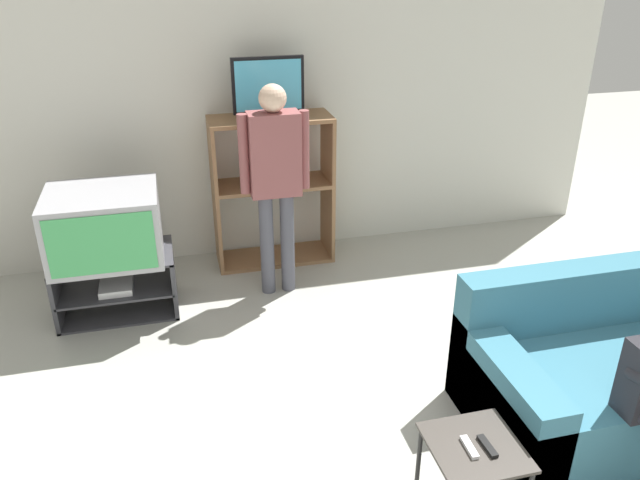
{
  "coord_description": "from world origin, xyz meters",
  "views": [
    {
      "loc": [
        -0.77,
        -1.2,
        2.58
      ],
      "look_at": [
        0.09,
        2.2,
        0.9
      ],
      "focal_mm": 35.0,
      "sensor_mm": 36.0,
      "label": 1
    }
  ],
  "objects_px": {
    "couch": "(603,376)",
    "television_main": "(104,225)",
    "remote_control_black": "(487,446)",
    "media_shelf": "(272,190)",
    "person_standing_adult": "(275,172)",
    "snack_table": "(474,454)",
    "remote_control_white": "(469,447)",
    "television_flat": "(268,89)",
    "tv_stand": "(117,284)"
  },
  "relations": [
    {
      "from": "television_main",
      "to": "remote_control_white",
      "type": "height_order",
      "value": "television_main"
    },
    {
      "from": "remote_control_black",
      "to": "couch",
      "type": "distance_m",
      "value": 1.12
    },
    {
      "from": "television_main",
      "to": "media_shelf",
      "type": "bearing_deg",
      "value": 23.59
    },
    {
      "from": "snack_table",
      "to": "television_main",
      "type": "bearing_deg",
      "value": 126.9
    },
    {
      "from": "television_main",
      "to": "person_standing_adult",
      "type": "xyz_separation_m",
      "value": [
        1.27,
        0.02,
        0.29
      ]
    },
    {
      "from": "media_shelf",
      "to": "person_standing_adult",
      "type": "bearing_deg",
      "value": -97.05
    },
    {
      "from": "media_shelf",
      "to": "couch",
      "type": "distance_m",
      "value": 2.95
    },
    {
      "from": "media_shelf",
      "to": "person_standing_adult",
      "type": "xyz_separation_m",
      "value": [
        -0.07,
        -0.56,
        0.36
      ]
    },
    {
      "from": "television_flat",
      "to": "snack_table",
      "type": "bearing_deg",
      "value": -81.25
    },
    {
      "from": "television_flat",
      "to": "television_main",
      "type": "bearing_deg",
      "value": -157.11
    },
    {
      "from": "tv_stand",
      "to": "television_flat",
      "type": "distance_m",
      "value": 1.92
    },
    {
      "from": "remote_control_black",
      "to": "couch",
      "type": "relative_size",
      "value": 0.09
    },
    {
      "from": "snack_table",
      "to": "couch",
      "type": "height_order",
      "value": "couch"
    },
    {
      "from": "media_shelf",
      "to": "remote_control_black",
      "type": "distance_m",
      "value": 3.03
    },
    {
      "from": "media_shelf",
      "to": "couch",
      "type": "xyz_separation_m",
      "value": [
        1.5,
        -2.51,
        -0.37
      ]
    },
    {
      "from": "television_main",
      "to": "remote_control_white",
      "type": "xyz_separation_m",
      "value": [
        1.74,
        -2.38,
        -0.3
      ]
    },
    {
      "from": "couch",
      "to": "person_standing_adult",
      "type": "height_order",
      "value": "person_standing_adult"
    },
    {
      "from": "remote_control_white",
      "to": "television_flat",
      "type": "bearing_deg",
      "value": 99.65
    },
    {
      "from": "television_main",
      "to": "person_standing_adult",
      "type": "bearing_deg",
      "value": 1.11
    },
    {
      "from": "snack_table",
      "to": "remote_control_white",
      "type": "distance_m",
      "value": 0.08
    },
    {
      "from": "media_shelf",
      "to": "snack_table",
      "type": "bearing_deg",
      "value": -81.48
    },
    {
      "from": "remote_control_white",
      "to": "person_standing_adult",
      "type": "relative_size",
      "value": 0.09
    },
    {
      "from": "snack_table",
      "to": "remote_control_black",
      "type": "relative_size",
      "value": 3.02
    },
    {
      "from": "snack_table",
      "to": "remote_control_white",
      "type": "bearing_deg",
      "value": -163.51
    },
    {
      "from": "couch",
      "to": "remote_control_black",
      "type": "bearing_deg",
      "value": -154.9
    },
    {
      "from": "television_flat",
      "to": "snack_table",
      "type": "height_order",
      "value": "television_flat"
    },
    {
      "from": "media_shelf",
      "to": "television_flat",
      "type": "relative_size",
      "value": 2.24
    },
    {
      "from": "tv_stand",
      "to": "media_shelf",
      "type": "relative_size",
      "value": 0.68
    },
    {
      "from": "television_main",
      "to": "media_shelf",
      "type": "distance_m",
      "value": 1.46
    },
    {
      "from": "remote_control_white",
      "to": "media_shelf",
      "type": "bearing_deg",
      "value": 99.42
    },
    {
      "from": "remote_control_black",
      "to": "person_standing_adult",
      "type": "xyz_separation_m",
      "value": [
        -0.56,
        2.42,
        0.6
      ]
    },
    {
      "from": "television_main",
      "to": "tv_stand",
      "type": "bearing_deg",
      "value": 33.39
    },
    {
      "from": "remote_control_white",
      "to": "person_standing_adult",
      "type": "xyz_separation_m",
      "value": [
        -0.47,
        2.41,
        0.6
      ]
    },
    {
      "from": "snack_table",
      "to": "couch",
      "type": "relative_size",
      "value": 0.28
    },
    {
      "from": "remote_control_black",
      "to": "person_standing_adult",
      "type": "relative_size",
      "value": 0.09
    },
    {
      "from": "couch",
      "to": "television_main",
      "type": "bearing_deg",
      "value": 145.79
    },
    {
      "from": "tv_stand",
      "to": "media_shelf",
      "type": "bearing_deg",
      "value": 23.43
    },
    {
      "from": "television_main",
      "to": "remote_control_black",
      "type": "xyz_separation_m",
      "value": [
        1.83,
        -2.4,
        -0.3
      ]
    },
    {
      "from": "tv_stand",
      "to": "television_flat",
      "type": "xyz_separation_m",
      "value": [
        1.31,
        0.55,
        1.29
      ]
    },
    {
      "from": "television_flat",
      "to": "remote_control_black",
      "type": "distance_m",
      "value": 3.2
    },
    {
      "from": "remote_control_white",
      "to": "person_standing_adult",
      "type": "height_order",
      "value": "person_standing_adult"
    },
    {
      "from": "tv_stand",
      "to": "snack_table",
      "type": "distance_m",
      "value": 2.97
    },
    {
      "from": "television_main",
      "to": "couch",
      "type": "distance_m",
      "value": 3.45
    },
    {
      "from": "television_main",
      "to": "couch",
      "type": "height_order",
      "value": "television_main"
    },
    {
      "from": "media_shelf",
      "to": "television_flat",
      "type": "bearing_deg",
      "value": -110.91
    },
    {
      "from": "television_flat",
      "to": "couch",
      "type": "height_order",
      "value": "television_flat"
    },
    {
      "from": "snack_table",
      "to": "remote_control_black",
      "type": "xyz_separation_m",
      "value": [
        0.05,
        -0.03,
        0.06
      ]
    },
    {
      "from": "snack_table",
      "to": "person_standing_adult",
      "type": "height_order",
      "value": "person_standing_adult"
    },
    {
      "from": "television_flat",
      "to": "couch",
      "type": "relative_size",
      "value": 0.37
    },
    {
      "from": "television_main",
      "to": "remote_control_white",
      "type": "relative_size",
      "value": 5.48
    }
  ]
}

